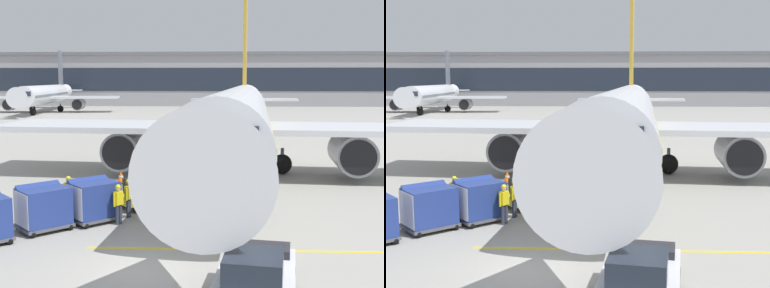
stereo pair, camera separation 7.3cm
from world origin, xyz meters
The scene contains 15 objects.
ground_plane centered at (0.00, 0.00, 0.00)m, with size 600.00×600.00×0.00m, color #9E9B93.
parked_airplane centered at (3.71, 16.64, 3.58)m, with size 31.52×41.51×13.80m.
belt_loader centered at (-0.61, 8.60, 0.81)m, with size 4.97×4.47×2.64m.
baggage_cart_lead centered at (-2.95, 5.45, 1.00)m, with size 2.55×2.54×1.91m.
baggage_cart_second centered at (-4.71, 4.14, 1.00)m, with size 2.55×2.54×1.91m.
pushback_tug centered at (3.45, -2.80, 0.83)m, with size 2.74×4.67×1.83m.
ground_crew_by_loader centered at (-1.78, 5.12, 1.00)m, with size 0.41×0.49×1.74m.
ground_crew_by_carts centered at (-4.45, 6.84, 1.00)m, with size 0.56×0.31×1.74m.
ground_crew_marshaller centered at (-1.54, 6.24, 1.00)m, with size 0.33×0.55×1.74m.
safety_cone_engine_keepout centered at (-2.44, 11.80, 0.39)m, with size 0.71×0.71×0.80m.
safety_cone_wingtip centered at (-3.30, 13.59, 0.36)m, with size 0.65×0.65×0.73m.
apron_guidance_line_lead_in centered at (3.57, 15.91, 0.00)m, with size 0.20×110.00×0.01m.
apron_guidance_line_stop_bar centered at (3.65, 2.04, 0.00)m, with size 12.00×0.20×0.01m.
terminal_building centered at (4.11, 109.01, 6.18)m, with size 126.16×18.40×12.48m.
distant_airplane centered at (-30.16, 78.21, 3.26)m, with size 28.04×36.93×12.33m.
Camera 2 is at (2.48, -15.63, 6.18)m, focal length 46.92 mm.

